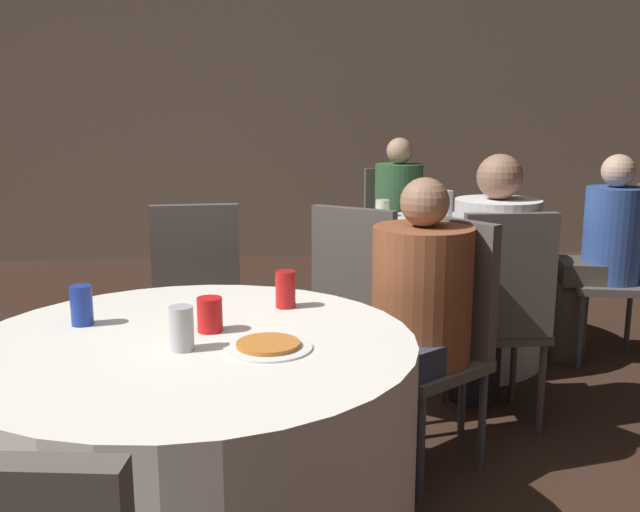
{
  "coord_description": "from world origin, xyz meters",
  "views": [
    {
      "loc": [
        0.17,
        -1.86,
        1.37
      ],
      "look_at": [
        0.37,
        0.74,
        0.82
      ],
      "focal_mm": 40.0,
      "sensor_mm": 36.0,
      "label": 1
    }
  ],
  "objects_px": {
    "chair_far_north": "(394,227)",
    "soda_can_silver": "(182,328)",
    "chair_far_south": "(501,304)",
    "person_blue_shirt": "(596,260)",
    "person_green_jacket": "(401,227)",
    "soda_can_blue": "(82,305)",
    "pizza_plate_near": "(268,346)",
    "person_white_shirt": "(490,284)",
    "table_near": "(195,457)",
    "chair_near_north": "(197,299)",
    "chair_far_east": "(630,261)",
    "bottle_far": "(444,209)",
    "chair_near_northeast": "(439,325)",
    "chair_far_southwest": "(361,296)",
    "soda_can_red": "(285,289)",
    "table_far": "(441,290)",
    "person_floral_shirt": "(409,327)"
  },
  "relations": [
    {
      "from": "chair_far_north",
      "to": "soda_can_silver",
      "type": "height_order",
      "value": "chair_far_north"
    },
    {
      "from": "chair_far_south",
      "to": "person_blue_shirt",
      "type": "height_order",
      "value": "person_blue_shirt"
    },
    {
      "from": "person_green_jacket",
      "to": "soda_can_blue",
      "type": "xyz_separation_m",
      "value": [
        -1.46,
        -2.52,
        0.2
      ]
    },
    {
      "from": "chair_far_north",
      "to": "soda_can_silver",
      "type": "bearing_deg",
      "value": 63.8
    },
    {
      "from": "chair_far_south",
      "to": "pizza_plate_near",
      "type": "relative_size",
      "value": 3.93
    },
    {
      "from": "person_white_shirt",
      "to": "table_near",
      "type": "bearing_deg",
      "value": -139.36
    },
    {
      "from": "chair_near_north",
      "to": "chair_far_east",
      "type": "relative_size",
      "value": 1.0
    },
    {
      "from": "soda_can_silver",
      "to": "bottle_far",
      "type": "xyz_separation_m",
      "value": [
        1.21,
        1.94,
        0.04
      ]
    },
    {
      "from": "chair_near_northeast",
      "to": "person_green_jacket",
      "type": "bearing_deg",
      "value": -41.88
    },
    {
      "from": "person_white_shirt",
      "to": "chair_far_southwest",
      "type": "bearing_deg",
      "value": 178.25
    },
    {
      "from": "chair_near_northeast",
      "to": "soda_can_red",
      "type": "bearing_deg",
      "value": 81.2
    },
    {
      "from": "chair_near_northeast",
      "to": "pizza_plate_near",
      "type": "xyz_separation_m",
      "value": [
        -0.65,
        -0.7,
        0.17
      ]
    },
    {
      "from": "chair_far_southwest",
      "to": "chair_far_north",
      "type": "bearing_deg",
      "value": 110.02
    },
    {
      "from": "chair_near_north",
      "to": "bottle_far",
      "type": "xyz_separation_m",
      "value": [
        1.28,
        0.8,
        0.27
      ]
    },
    {
      "from": "chair_near_northeast",
      "to": "soda_can_silver",
      "type": "relative_size",
      "value": 7.84
    },
    {
      "from": "chair_near_north",
      "to": "chair_far_southwest",
      "type": "distance_m",
      "value": 0.71
    },
    {
      "from": "chair_far_south",
      "to": "chair_far_southwest",
      "type": "xyz_separation_m",
      "value": [
        -0.57,
        0.18,
        0.0
      ]
    },
    {
      "from": "pizza_plate_near",
      "to": "table_near",
      "type": "bearing_deg",
      "value": 157.71
    },
    {
      "from": "chair_far_southwest",
      "to": "soda_can_blue",
      "type": "relative_size",
      "value": 7.84
    },
    {
      "from": "chair_near_northeast",
      "to": "chair_near_north",
      "type": "xyz_separation_m",
      "value": [
        -0.95,
        0.45,
        0.0
      ]
    },
    {
      "from": "table_near",
      "to": "soda_can_silver",
      "type": "xyz_separation_m",
      "value": [
        -0.01,
        -0.08,
        0.42
      ]
    },
    {
      "from": "chair_far_north",
      "to": "soda_can_silver",
      "type": "relative_size",
      "value": 7.84
    },
    {
      "from": "soda_can_blue",
      "to": "chair_near_north",
      "type": "bearing_deg",
      "value": 73.88
    },
    {
      "from": "chair_far_southwest",
      "to": "table_far",
      "type": "bearing_deg",
      "value": 90.0
    },
    {
      "from": "person_white_shirt",
      "to": "soda_can_red",
      "type": "height_order",
      "value": "person_white_shirt"
    },
    {
      "from": "person_white_shirt",
      "to": "soda_can_silver",
      "type": "xyz_separation_m",
      "value": [
        -1.21,
        -1.11,
        0.18
      ]
    },
    {
      "from": "table_near",
      "to": "chair_near_north",
      "type": "relative_size",
      "value": 1.34
    },
    {
      "from": "chair_far_east",
      "to": "person_green_jacket",
      "type": "xyz_separation_m",
      "value": [
        -1.06,
        1.03,
        0.03
      ]
    },
    {
      "from": "table_near",
      "to": "chair_near_north",
      "type": "height_order",
      "value": "chair_near_north"
    },
    {
      "from": "chair_far_east",
      "to": "soda_can_blue",
      "type": "distance_m",
      "value": 2.93
    },
    {
      "from": "chair_near_northeast",
      "to": "chair_far_east",
      "type": "distance_m",
      "value": 1.68
    },
    {
      "from": "chair_far_south",
      "to": "bottle_far",
      "type": "bearing_deg",
      "value": 90.14
    },
    {
      "from": "soda_can_red",
      "to": "bottle_far",
      "type": "relative_size",
      "value": 0.61
    },
    {
      "from": "table_near",
      "to": "chair_far_north",
      "type": "relative_size",
      "value": 1.34
    },
    {
      "from": "chair_far_south",
      "to": "person_floral_shirt",
      "type": "relative_size",
      "value": 0.85
    },
    {
      "from": "chair_near_north",
      "to": "person_green_jacket",
      "type": "xyz_separation_m",
      "value": [
        1.2,
        1.64,
        0.03
      ]
    },
    {
      "from": "chair_near_north",
      "to": "soda_can_silver",
      "type": "relative_size",
      "value": 7.84
    },
    {
      "from": "pizza_plate_near",
      "to": "table_far",
      "type": "bearing_deg",
      "value": 63.48
    },
    {
      "from": "person_floral_shirt",
      "to": "bottle_far",
      "type": "relative_size",
      "value": 5.61
    },
    {
      "from": "table_near",
      "to": "chair_near_north",
      "type": "xyz_separation_m",
      "value": [
        -0.08,
        1.06,
        0.2
      ]
    },
    {
      "from": "chair_far_southwest",
      "to": "person_floral_shirt",
      "type": "distance_m",
      "value": 0.54
    },
    {
      "from": "soda_can_blue",
      "to": "soda_can_red",
      "type": "bearing_deg",
      "value": 13.21
    },
    {
      "from": "person_green_jacket",
      "to": "person_blue_shirt",
      "type": "bearing_deg",
      "value": 126.17
    },
    {
      "from": "table_near",
      "to": "soda_can_red",
      "type": "xyz_separation_m",
      "value": [
        0.28,
        0.32,
        0.42
      ]
    },
    {
      "from": "person_white_shirt",
      "to": "soda_can_blue",
      "type": "xyz_separation_m",
      "value": [
        -1.54,
        -0.86,
        0.18
      ]
    },
    {
      "from": "chair_far_south",
      "to": "pizza_plate_near",
      "type": "distance_m",
      "value": 1.38
    },
    {
      "from": "person_green_jacket",
      "to": "table_near",
      "type": "bearing_deg",
      "value": 62.01
    },
    {
      "from": "chair_far_southwest",
      "to": "person_white_shirt",
      "type": "relative_size",
      "value": 0.81
    },
    {
      "from": "person_floral_shirt",
      "to": "soda_can_blue",
      "type": "relative_size",
      "value": 9.21
    },
    {
      "from": "person_blue_shirt",
      "to": "soda_can_silver",
      "type": "bearing_deg",
      "value": 143.38
    }
  ]
}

